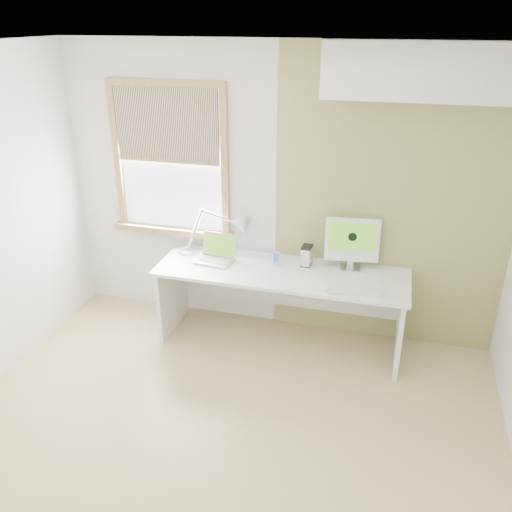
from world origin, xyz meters
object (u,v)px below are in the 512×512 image
(desk, at_px, (282,287))
(desk_lamp, at_px, (232,230))
(laptop, at_px, (217,254))
(imac, at_px, (352,241))
(external_drive, at_px, (307,256))

(desk, height_order, desk_lamp, desk_lamp)
(laptop, distance_m, imac, 1.22)
(desk_lamp, bearing_deg, external_drive, -7.09)
(desk, height_order, external_drive, external_drive)
(external_drive, distance_m, imac, 0.42)
(desk, relative_size, desk_lamp, 2.83)
(desk_lamp, height_order, imac, imac)
(desk, xyz_separation_m, external_drive, (0.19, 0.12, 0.28))
(desk_lamp, xyz_separation_m, laptop, (-0.09, -0.20, -0.17))
(desk, height_order, imac, imac)
(external_drive, height_order, imac, imac)
(desk, bearing_deg, imac, 15.61)
(desk_lamp, xyz_separation_m, imac, (1.10, -0.05, 0.03))
(imac, bearing_deg, desk, -164.39)
(desk, xyz_separation_m, desk_lamp, (-0.53, 0.21, 0.42))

